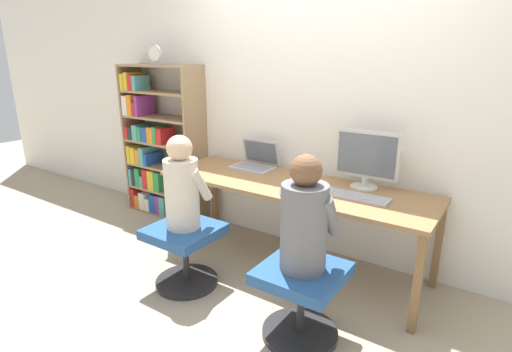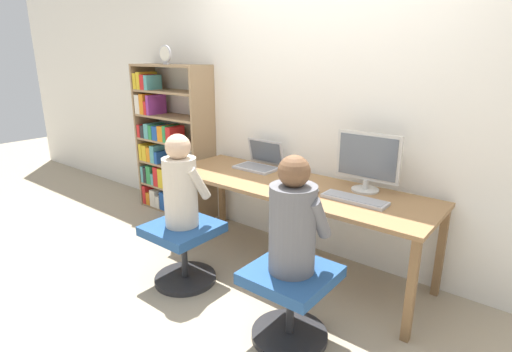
{
  "view_description": "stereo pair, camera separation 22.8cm",
  "coord_description": "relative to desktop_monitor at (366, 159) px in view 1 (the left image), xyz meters",
  "views": [
    {
      "loc": [
        1.43,
        -2.25,
        1.66
      ],
      "look_at": [
        -0.21,
        0.16,
        0.77
      ],
      "focal_mm": 28.0,
      "sensor_mm": 36.0,
      "label": 1
    },
    {
      "loc": [
        1.61,
        -2.11,
        1.66
      ],
      "look_at": [
        -0.21,
        0.16,
        0.77
      ],
      "focal_mm": 28.0,
      "sensor_mm": 36.0,
      "label": 2
    }
  ],
  "objects": [
    {
      "name": "person_at_monitor",
      "position": [
        -0.02,
        -0.93,
        -0.15
      ],
      "size": [
        0.33,
        0.31,
        0.68
      ],
      "color": "slate",
      "rests_on": "office_chair_left"
    },
    {
      "name": "desktop_monitor",
      "position": [
        0.0,
        0.0,
        0.0
      ],
      "size": [
        0.48,
        0.2,
        0.43
      ],
      "color": "beige",
      "rests_on": "desk"
    },
    {
      "name": "person_at_laptop",
      "position": [
        -1.0,
        -0.89,
        -0.15
      ],
      "size": [
        0.3,
        0.29,
        0.67
      ],
      "color": "beige",
      "rests_on": "office_chair_right"
    },
    {
      "name": "office_chair_left",
      "position": [
        -0.02,
        -0.93,
        -0.63
      ],
      "size": [
        0.47,
        0.48,
        0.47
      ],
      "color": "#262628",
      "rests_on": "ground_plane"
    },
    {
      "name": "computer_mouse_by_keyboard",
      "position": [
        -0.27,
        -0.28,
        -0.21
      ],
      "size": [
        0.07,
        0.1,
        0.03
      ],
      "color": "silver",
      "rests_on": "desk"
    },
    {
      "name": "desk_clock",
      "position": [
        -2.09,
        -0.07,
        0.74
      ],
      "size": [
        0.16,
        0.03,
        0.18
      ],
      "color": "#B2B2B7",
      "rests_on": "bookshelf"
    },
    {
      "name": "office_chair_right",
      "position": [
        -1.0,
        -0.9,
        -0.63
      ],
      "size": [
        0.47,
        0.48,
        0.47
      ],
      "color": "#262628",
      "rests_on": "ground_plane"
    },
    {
      "name": "wall_back",
      "position": [
        -0.5,
        0.21,
        0.38
      ],
      "size": [
        10.0,
        0.05,
        2.6
      ],
      "color": "white",
      "rests_on": "ground_plane"
    },
    {
      "name": "laptop",
      "position": [
        -0.99,
        -0.0,
        -0.17
      ],
      "size": [
        0.37,
        0.28,
        0.24
      ],
      "color": "#B7B7BC",
      "rests_on": "desk"
    },
    {
      "name": "ground_plane",
      "position": [
        -0.5,
        -0.56,
        -0.92
      ],
      "size": [
        14.0,
        14.0,
        0.0
      ],
      "primitive_type": "plane",
      "color": "tan"
    },
    {
      "name": "keyboard",
      "position": [
        0.04,
        -0.25,
        -0.21
      ],
      "size": [
        0.45,
        0.15,
        0.03
      ],
      "color": "#B2B2B7",
      "rests_on": "desk"
    },
    {
      "name": "bookshelf",
      "position": [
        -2.27,
        0.0,
        -0.22
      ],
      "size": [
        0.93,
        0.31,
        1.57
      ],
      "color": "#997A56",
      "rests_on": "ground_plane"
    },
    {
      "name": "desk",
      "position": [
        -0.5,
        -0.21,
        -0.28
      ],
      "size": [
        2.18,
        0.7,
        0.7
      ],
      "color": "olive",
      "rests_on": "ground_plane"
    }
  ]
}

